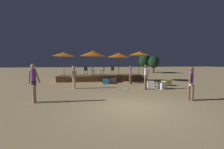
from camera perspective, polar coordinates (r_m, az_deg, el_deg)
The scene contains 23 objects.
ground_plane at distance 6.78m, azimuth 8.52°, elevation -12.30°, with size 120.00×120.00×0.00m, color tan.
wooden_deck at distance 16.83m, azimuth -4.27°, elevation -1.17°, with size 9.18×2.71×0.65m.
patio_umbrella_0 at distance 15.15m, azimuth -7.25°, elevation 7.94°, with size 2.63×2.63×3.20m.
patio_umbrella_1 at distance 16.18m, azimuth 10.31°, elevation 7.86°, with size 2.23×2.23×3.19m.
patio_umbrella_2 at distance 15.27m, azimuth -17.95°, elevation 7.33°, with size 2.23×2.23×3.02m.
patio_umbrella_3 at distance 15.51m, azimuth 2.54°, elevation 7.34°, with size 2.44×2.44×3.02m.
cube_seat_0 at distance 12.51m, azimuth 14.43°, elevation -3.52°, with size 0.66×0.66×0.47m.
cube_seat_1 at distance 13.89m, azimuth -2.34°, elevation -2.65°, with size 0.65×0.65×0.44m.
cube_seat_2 at distance 13.58m, azimuth 19.97°, elevation -3.16°, with size 0.67×0.67×0.41m.
cube_seat_3 at distance 11.81m, azimuth 18.50°, elevation -4.05°, with size 0.64×0.64×0.48m.
cube_seat_4 at distance 15.15m, azimuth 0.52°, elevation -2.08°, with size 0.77×0.77×0.42m.
person_0 at distance 11.61m, azimuth -14.35°, elevation -0.54°, with size 0.45×0.34×1.71m.
person_1 at distance 8.72m, azimuth 27.89°, elevation -2.56°, with size 0.42×0.33×1.75m.
person_2 at distance 13.88m, azimuth 7.11°, elevation 0.08°, with size 0.29×0.52×1.66m.
person_3 at distance 8.19m, azimuth -27.67°, elevation -2.20°, with size 0.56×0.31×1.90m.
person_4 at distance 11.17m, azimuth 12.69°, elevation -0.49°, with size 0.40×0.38×1.81m.
bistro_chair_0 at distance 16.19m, azimuth -3.36°, elevation 1.83°, with size 0.44×0.44×0.90m.
bistro_chair_1 at distance 16.86m, azimuth 0.16°, elevation 1.95°, with size 0.40×0.40×0.90m.
bistro_chair_2 at distance 17.44m, azimuth -7.56°, elevation 1.99°, with size 0.40×0.40×0.90m.
bistro_chair_3 at distance 16.56m, azimuth -9.94°, elevation 1.83°, with size 0.40×0.40×0.90m.
frisbee_disc at distance 11.32m, azimuth 5.51°, elevation -5.35°, with size 0.27×0.27×0.03m.
background_tree_0 at distance 28.90m, azimuth 15.60°, elevation 4.57°, with size 2.02×2.02×3.18m.
background_tree_1 at distance 30.43m, azimuth 12.32°, elevation 5.17°, with size 2.28×2.28×3.61m.
Camera 1 is at (-2.12, -6.13, 1.96)m, focal length 24.00 mm.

